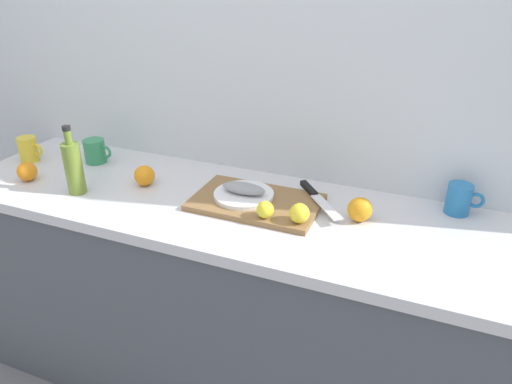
# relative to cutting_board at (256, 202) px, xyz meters

# --- Properties ---
(ground_plane) EXTENTS (12.00, 12.00, 0.00)m
(ground_plane) POSITION_rel_cutting_board_xyz_m (-0.15, -0.03, -0.91)
(ground_plane) COLOR slate
(back_wall) EXTENTS (3.20, 0.05, 2.50)m
(back_wall) POSITION_rel_cutting_board_xyz_m (-0.15, 0.29, 0.34)
(back_wall) COLOR silver
(back_wall) RESTS_ON ground_plane
(kitchen_counter) EXTENTS (2.00, 0.60, 0.90)m
(kitchen_counter) POSITION_rel_cutting_board_xyz_m (-0.15, -0.03, -0.46)
(kitchen_counter) COLOR #4C5159
(kitchen_counter) RESTS_ON ground_plane
(cutting_board) EXTENTS (0.44, 0.27, 0.02)m
(cutting_board) POSITION_rel_cutting_board_xyz_m (0.00, 0.00, 0.00)
(cutting_board) COLOR olive
(cutting_board) RESTS_ON kitchen_counter
(white_plate) EXTENTS (0.21, 0.21, 0.01)m
(white_plate) POSITION_rel_cutting_board_xyz_m (-0.05, 0.01, 0.02)
(white_plate) COLOR white
(white_plate) RESTS_ON cutting_board
(fish_fillet) EXTENTS (0.16, 0.07, 0.04)m
(fish_fillet) POSITION_rel_cutting_board_xyz_m (-0.05, 0.01, 0.04)
(fish_fillet) COLOR gray
(fish_fillet) RESTS_ON white_plate
(chef_knife) EXTENTS (0.21, 0.24, 0.02)m
(chef_knife) POSITION_rel_cutting_board_xyz_m (0.18, 0.09, 0.02)
(chef_knife) COLOR silver
(chef_knife) RESTS_ON cutting_board
(lemon_0) EXTENTS (0.06, 0.06, 0.06)m
(lemon_0) POSITION_rel_cutting_board_xyz_m (0.07, -0.10, 0.04)
(lemon_0) COLOR yellow
(lemon_0) RESTS_ON cutting_board
(lemon_1) EXTENTS (0.06, 0.06, 0.06)m
(lemon_1) POSITION_rel_cutting_board_xyz_m (0.19, -0.09, 0.04)
(lemon_1) COLOR yellow
(lemon_1) RESTS_ON cutting_board
(olive_oil_bottle) EXTENTS (0.06, 0.06, 0.26)m
(olive_oil_bottle) POSITION_rel_cutting_board_xyz_m (-0.64, -0.16, 0.09)
(olive_oil_bottle) COLOR olive
(olive_oil_bottle) RESTS_ON kitchen_counter
(coffee_mug_0) EXTENTS (0.12, 0.08, 0.10)m
(coffee_mug_0) POSITION_rel_cutting_board_xyz_m (-1.03, 0.01, 0.04)
(coffee_mug_0) COLOR yellow
(coffee_mug_0) RESTS_ON kitchen_counter
(coffee_mug_1) EXTENTS (0.12, 0.08, 0.10)m
(coffee_mug_1) POSITION_rel_cutting_board_xyz_m (0.65, 0.20, 0.04)
(coffee_mug_1) COLOR #2672B2
(coffee_mug_1) RESTS_ON kitchen_counter
(coffee_mug_2) EXTENTS (0.13, 0.09, 0.10)m
(coffee_mug_2) POSITION_rel_cutting_board_xyz_m (-0.76, 0.10, 0.04)
(coffee_mug_2) COLOR #338C59
(coffee_mug_2) RESTS_ON kitchen_counter
(orange_0) EXTENTS (0.07, 0.07, 0.07)m
(orange_0) POSITION_rel_cutting_board_xyz_m (-0.89, -0.15, 0.03)
(orange_0) COLOR orange
(orange_0) RESTS_ON kitchen_counter
(orange_1) EXTENTS (0.08, 0.08, 0.08)m
(orange_1) POSITION_rel_cutting_board_xyz_m (-0.45, -0.01, 0.03)
(orange_1) COLOR orange
(orange_1) RESTS_ON kitchen_counter
(orange_2) EXTENTS (0.08, 0.08, 0.08)m
(orange_2) POSITION_rel_cutting_board_xyz_m (0.35, 0.03, 0.03)
(orange_2) COLOR orange
(orange_2) RESTS_ON kitchen_counter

